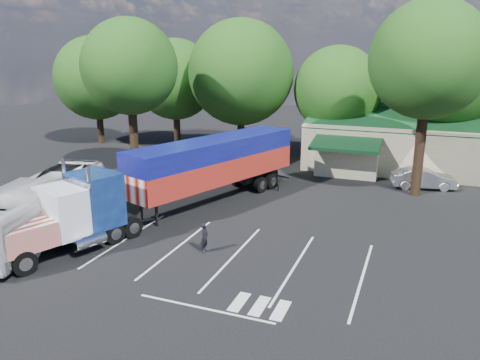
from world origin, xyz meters
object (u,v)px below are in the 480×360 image
(bicycle, at_px, (278,182))
(tour_bus, at_px, (41,207))
(silver_sedan, at_px, (423,178))
(woman, at_px, (204,238))
(semi_truck, at_px, (183,173))

(bicycle, height_order, tour_bus, tour_bus)
(bicycle, relative_size, silver_sedan, 0.38)
(woman, xyz_separation_m, bicycle, (0.20, 12.48, -0.33))
(tour_bus, bearing_deg, semi_truck, 35.42)
(bicycle, bearing_deg, tour_bus, -144.54)
(semi_truck, bearing_deg, woman, -33.05)
(bicycle, xyz_separation_m, silver_sedan, (10.20, 4.02, 0.30))
(bicycle, bearing_deg, semi_truck, -139.31)
(silver_sedan, bearing_deg, woman, 135.06)
(woman, xyz_separation_m, tour_bus, (-9.52, -1.19, 0.84))
(semi_truck, height_order, silver_sedan, semi_truck)
(semi_truck, bearing_deg, bicycle, 79.93)
(semi_truck, height_order, tour_bus, semi_truck)
(semi_truck, relative_size, woman, 13.36)
(woman, relative_size, bicycle, 0.89)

